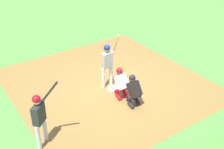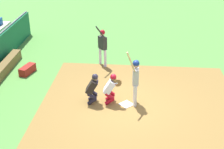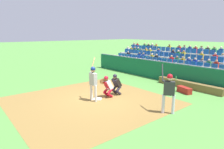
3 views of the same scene
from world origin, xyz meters
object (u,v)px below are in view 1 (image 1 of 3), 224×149
object	(u,v)px
home_plate_umpire	(134,89)
on_deck_batter	(39,115)
batter_at_plate	(107,61)
home_plate_marker	(114,89)
catcher_crouching	(121,81)

from	to	relation	value
home_plate_umpire	on_deck_batter	world-z (taller)	on_deck_batter
batter_at_plate	on_deck_batter	bearing A→B (deg)	-155.61
home_plate_marker	catcher_crouching	size ratio (longest dim) A/B	0.35
batter_at_plate	catcher_crouching	xyz separation A→B (m)	(-0.02, -0.92, -0.45)
home_plate_umpire	on_deck_batter	xyz separation A→B (m)	(-3.52, 0.03, 0.44)
home_plate_marker	batter_at_plate	distance (m)	1.19
catcher_crouching	on_deck_batter	bearing A→B (deg)	-169.08
home_plate_umpire	on_deck_batter	bearing A→B (deg)	179.53
home_plate_marker	catcher_crouching	xyz separation A→B (m)	(-0.11, -0.60, 0.69)
home_plate_marker	catcher_crouching	world-z (taller)	catcher_crouching
home_plate_marker	home_plate_umpire	distance (m)	1.47
batter_at_plate	catcher_crouching	bearing A→B (deg)	-91.40
catcher_crouching	on_deck_batter	world-z (taller)	on_deck_batter
catcher_crouching	home_plate_umpire	world-z (taller)	home_plate_umpire
on_deck_batter	batter_at_plate	bearing A→B (deg)	24.39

